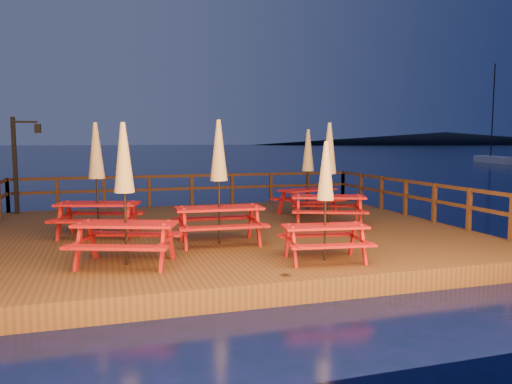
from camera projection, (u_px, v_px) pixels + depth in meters
ground at (224, 244)px, 12.92m from camera, size 500.00×500.00×0.00m
deck at (224, 237)px, 12.90m from camera, size 12.00×10.00×0.40m
deck_piles at (224, 256)px, 12.95m from camera, size 11.44×9.44×1.40m
railing at (210, 193)px, 14.49m from camera, size 11.80×9.75×1.10m
lamp_post at (20, 156)px, 15.44m from camera, size 0.85×0.18×3.00m
headland_right at (445, 138)px, 285.22m from camera, size 230.40×86.40×7.00m
sailboat at (494, 160)px, 58.00m from camera, size 3.53×7.89×11.64m
picnic_table_0 at (219, 180)px, 10.93m from camera, size 1.98×1.66×2.73m
picnic_table_1 at (329, 173)px, 13.12m from camera, size 2.36×2.16×2.74m
picnic_table_2 at (125, 192)px, 9.07m from camera, size 2.23×2.03×2.61m
picnic_table_3 at (308, 170)px, 15.32m from camera, size 2.19×1.97×2.61m
picnic_table_4 at (97, 178)px, 11.73m from camera, size 2.25×2.03×2.71m
picnic_table_5 at (325, 199)px, 9.40m from camera, size 1.76×1.52×2.27m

